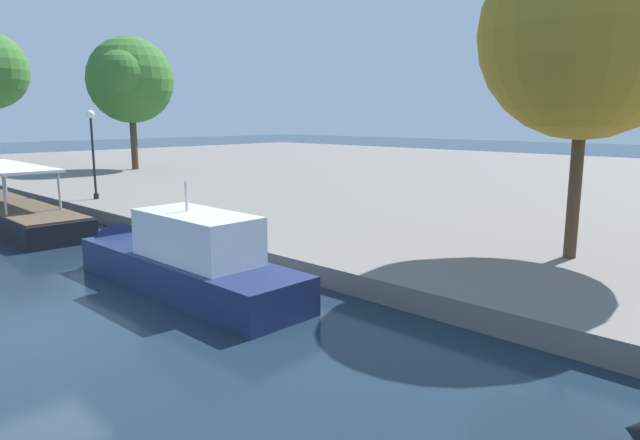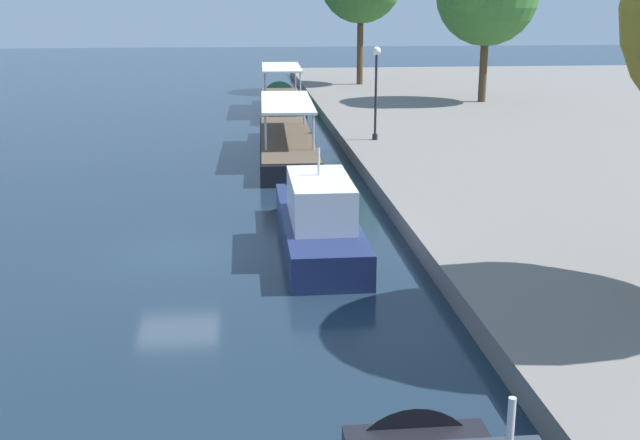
{
  "view_description": "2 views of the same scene",
  "coord_description": "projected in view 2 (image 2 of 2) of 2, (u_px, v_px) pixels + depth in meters",
  "views": [
    {
      "loc": [
        13.14,
        -4.15,
        4.94
      ],
      "look_at": [
        0.41,
        9.03,
        1.58
      ],
      "focal_mm": 31.56,
      "sensor_mm": 36.0,
      "label": 1
    },
    {
      "loc": [
        23.01,
        2.15,
        7.53
      ],
      "look_at": [
        1.66,
        4.29,
        1.47
      ],
      "focal_mm": 43.91,
      "sensor_mm": 36.0,
      "label": 2
    }
  ],
  "objects": [
    {
      "name": "lamp_post",
      "position": [
        376.0,
        81.0,
        39.09
      ],
      "size": [
        0.42,
        0.42,
        4.65
      ],
      "color": "black",
      "rests_on": "dock_promenade"
    },
    {
      "name": "tour_boat_0",
      "position": [
        281.0,
        105.0,
        55.35
      ],
      "size": [
        13.85,
        3.13,
        4.16
      ],
      "rotation": [
        0.0,
        0.0,
        3.12
      ],
      "color": "#14513D",
      "rests_on": "ground_plane"
    },
    {
      "name": "tour_boat_1",
      "position": [
        287.0,
        146.0,
        39.9
      ],
      "size": [
        15.18,
        3.05,
        3.76
      ],
      "rotation": [
        0.0,
        0.0,
        3.11
      ],
      "color": "black",
      "rests_on": "ground_plane"
    },
    {
      "name": "motor_yacht_2",
      "position": [
        317.0,
        221.0,
        25.16
      ],
      "size": [
        9.7,
        2.26,
        3.92
      ],
      "rotation": [
        0.0,
        0.0,
        3.14
      ],
      "color": "navy",
      "rests_on": "ground_plane"
    },
    {
      "name": "ground_plane",
      "position": [
        175.0,
        256.0,
        23.87
      ],
      "size": [
        220.0,
        220.0,
        0.0
      ],
      "primitive_type": "plane",
      "color": "#192838"
    }
  ]
}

